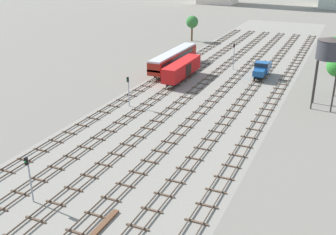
# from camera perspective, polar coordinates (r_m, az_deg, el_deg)

# --- Properties ---
(ground_plane) EXTENTS (480.00, 480.00, 0.00)m
(ground_plane) POSITION_cam_1_polar(r_m,az_deg,el_deg) (77.28, 5.98, 3.97)
(ground_plane) COLOR slate
(ballast_bed) EXTENTS (27.81, 176.00, 0.01)m
(ballast_bed) POSITION_cam_1_polar(r_m,az_deg,el_deg) (77.28, 5.98, 3.97)
(ballast_bed) COLOR gray
(ballast_bed) RESTS_ON ground
(track_far_left) EXTENTS (2.40, 126.00, 0.29)m
(track_far_left) POSITION_cam_1_polar(r_m,az_deg,el_deg) (82.38, -1.69, 5.34)
(track_far_left) COLOR #47382D
(track_far_left) RESTS_ON ground
(track_left) EXTENTS (2.40, 126.00, 0.29)m
(track_left) POSITION_cam_1_polar(r_m,az_deg,el_deg) (80.50, 1.38, 4.93)
(track_left) COLOR #47382D
(track_left) RESTS_ON ground
(track_centre_left) EXTENTS (2.40, 126.00, 0.29)m
(track_centre_left) POSITION_cam_1_polar(r_m,az_deg,el_deg) (78.87, 4.58, 4.50)
(track_centre_left) COLOR #47382D
(track_centre_left) RESTS_ON ground
(track_centre) EXTENTS (2.40, 126.00, 0.29)m
(track_centre) POSITION_cam_1_polar(r_m,az_deg,el_deg) (77.49, 7.89, 4.04)
(track_centre) COLOR #47382D
(track_centre) RESTS_ON ground
(track_centre_right) EXTENTS (2.40, 126.00, 0.29)m
(track_centre_right) POSITION_cam_1_polar(r_m,az_deg,el_deg) (76.38, 11.32, 3.54)
(track_centre_right) COLOR #47382D
(track_centre_right) RESTS_ON ground
(track_right) EXTENTS (2.40, 126.00, 0.29)m
(track_right) POSITION_cam_1_polar(r_m,az_deg,el_deg) (75.56, 14.82, 3.02)
(track_right) COLOR #47382D
(track_right) RESTS_ON ground
(freight_boxcar_left_nearest) EXTENTS (2.87, 14.00, 3.60)m
(freight_boxcar_left_nearest) POSITION_cam_1_polar(r_m,az_deg,el_deg) (81.70, 1.97, 6.88)
(freight_boxcar_left_nearest) COLOR red
(freight_boxcar_left_nearest) RESTS_ON ground
(diesel_railcar_far_left_near) EXTENTS (2.96, 20.50, 3.80)m
(diesel_railcar_far_left_near) POSITION_cam_1_polar(r_m,az_deg,el_deg) (89.48, 0.78, 8.34)
(diesel_railcar_far_left_near) COLOR maroon
(diesel_railcar_far_left_near) RESTS_ON ground
(shunter_loco_centre_right_mid) EXTENTS (2.74, 8.46, 3.10)m
(shunter_loco_centre_right_mid) POSITION_cam_1_polar(r_m,az_deg,el_deg) (85.84, 13.10, 6.76)
(shunter_loco_centre_right_mid) COLOR #194C8C
(shunter_loco_centre_right_mid) RESTS_ON ground
(water_tower) EXTENTS (4.31, 4.31, 11.75)m
(water_tower) POSITION_cam_1_polar(r_m,az_deg,el_deg) (69.85, 21.80, 8.91)
(water_tower) COLOR #2D2826
(water_tower) RESTS_ON ground
(signal_post_nearest) EXTENTS (0.28, 0.47, 5.85)m
(signal_post_nearest) POSITION_cam_1_polar(r_m,az_deg,el_deg) (90.59, 9.24, 8.94)
(signal_post_nearest) COLOR gray
(signal_post_nearest) RESTS_ON ground
(signal_post_near) EXTENTS (0.28, 0.47, 5.32)m
(signal_post_near) POSITION_cam_1_polar(r_m,az_deg,el_deg) (43.44, -18.96, -7.43)
(signal_post_near) COLOR gray
(signal_post_near) RESTS_ON ground
(signal_post_mid) EXTENTS (0.28, 0.47, 5.21)m
(signal_post_mid) POSITION_cam_1_polar(r_m,az_deg,el_deg) (67.39, -5.59, 4.21)
(signal_post_mid) COLOR gray
(signal_post_mid) RESTS_ON ground
(lineside_tree_1) EXTENTS (3.90, 3.90, 7.58)m
(lineside_tree_1) POSITION_cam_1_polar(r_m,az_deg,el_deg) (94.50, 22.54, 9.28)
(lineside_tree_1) COLOR #4C331E
(lineside_tree_1) RESTS_ON ground
(lineside_tree_2) EXTENTS (3.52, 3.52, 7.27)m
(lineside_tree_2) POSITION_cam_1_polar(r_m,az_deg,el_deg) (120.07, 3.41, 13.23)
(lineside_tree_2) COLOR #4C331E
(lineside_tree_2) RESTS_ON ground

